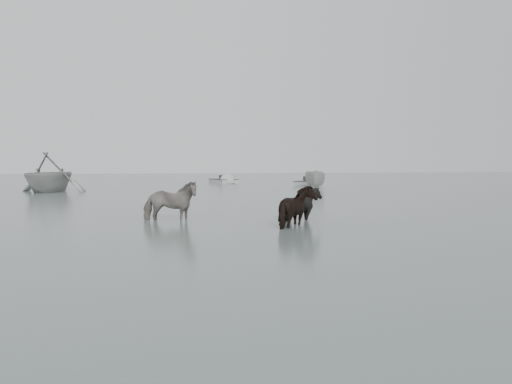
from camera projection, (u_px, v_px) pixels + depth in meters
ground at (273, 228)px, 15.11m from camera, size 140.00×140.00×0.00m
pony_pinto at (170, 197)px, 16.90m from camera, size 2.06×1.24×1.62m
pony_dark at (299, 201)px, 15.43m from camera, size 1.60×1.79×1.60m
pony_black at (302, 199)px, 17.08m from camera, size 1.61×1.53×1.42m
rowboat_trail at (50, 171)px, 32.57m from camera, size 6.03×6.45×2.75m
boat_small at (316, 178)px, 36.56m from camera, size 2.63×4.21×1.52m
skiff_port at (308, 181)px, 41.83m from camera, size 3.75×4.58×0.75m
skiff_mid at (223, 179)px, 46.27m from camera, size 2.88×5.05×0.75m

